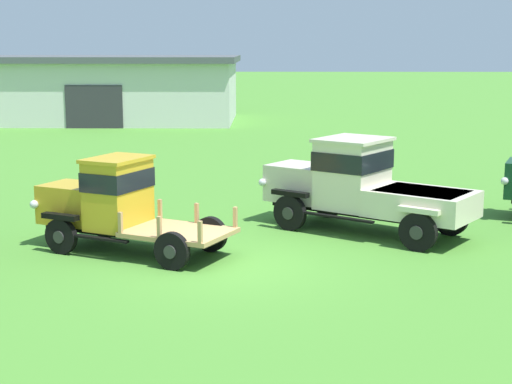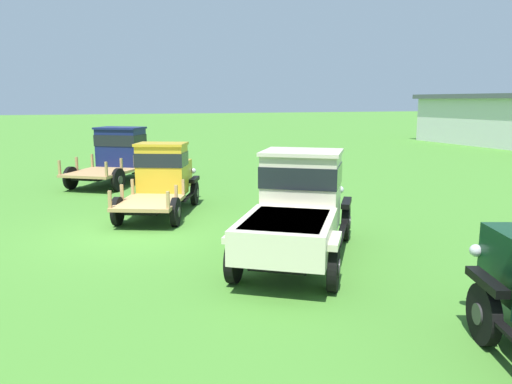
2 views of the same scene
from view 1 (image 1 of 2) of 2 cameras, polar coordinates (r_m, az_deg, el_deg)
The scene contains 4 objects.
ground_plane at distance 16.74m, azimuth -2.24°, elevation -5.37°, with size 240.00×240.00×0.00m, color #47842D.
farm_shed at distance 49.83m, azimuth -14.29°, elevation 7.32°, with size 22.19×9.55×3.94m.
vintage_truck_second_in_line at distance 18.07m, azimuth -10.41°, elevation -0.77°, with size 4.87×3.34×2.15m.
vintage_truck_midrow_center at distance 19.68m, azimuth 7.63°, elevation 0.51°, with size 5.38×4.46×2.34m.
Camera 1 is at (0.92, -16.06, 4.63)m, focal length 55.00 mm.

